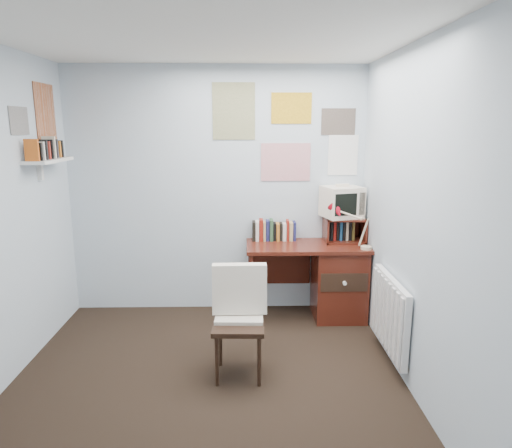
{
  "coord_description": "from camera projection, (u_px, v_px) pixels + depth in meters",
  "views": [
    {
      "loc": [
        0.3,
        -2.88,
        1.92
      ],
      "look_at": [
        0.38,
        0.95,
        1.08
      ],
      "focal_mm": 32.0,
      "sensor_mm": 36.0,
      "label": 1
    }
  ],
  "objects": [
    {
      "name": "right_wall",
      "position": [
        430.0,
        229.0,
        2.98
      ],
      "size": [
        0.02,
        3.5,
        2.5
      ],
      "primitive_type": "cube",
      "color": "silver",
      "rests_on": "ground"
    },
    {
      "name": "crt_tv",
      "position": [
        342.0,
        200.0,
        4.57
      ],
      "size": [
        0.43,
        0.41,
        0.34
      ],
      "primitive_type": "cube",
      "rotation": [
        0.0,
        0.0,
        0.29
      ],
      "color": "beige",
      "rests_on": "tv_riser"
    },
    {
      "name": "desk_chair",
      "position": [
        239.0,
        325.0,
        3.49
      ],
      "size": [
        0.44,
        0.42,
        0.83
      ],
      "primitive_type": "cube",
      "rotation": [
        0.0,
        0.0,
        -0.04
      ],
      "color": "black",
      "rests_on": "ground"
    },
    {
      "name": "tv_riser",
      "position": [
        344.0,
        229.0,
        4.61
      ],
      "size": [
        0.4,
        0.3,
        0.25
      ],
      "primitive_type": "cube",
      "color": "#541D13",
      "rests_on": "desk"
    },
    {
      "name": "radiator",
      "position": [
        390.0,
        314.0,
        3.7
      ],
      "size": [
        0.09,
        0.8,
        0.6
      ],
      "primitive_type": "cube",
      "color": "white",
      "rests_on": "right_wall"
    },
    {
      "name": "ground",
      "position": [
        205.0,
        403.0,
        3.21
      ],
      "size": [
        3.5,
        3.5,
        0.0
      ],
      "primitive_type": "plane",
      "color": "black",
      "rests_on": "ground"
    },
    {
      "name": "desk",
      "position": [
        333.0,
        278.0,
        4.6
      ],
      "size": [
        1.2,
        0.55,
        0.76
      ],
      "color": "#541D13",
      "rests_on": "ground"
    },
    {
      "name": "ceiling",
      "position": [
        195.0,
        24.0,
        2.68
      ],
      "size": [
        3.0,
        3.5,
        0.02
      ],
      "primitive_type": "cube",
      "color": "white",
      "rests_on": "back_wall"
    },
    {
      "name": "desk_lamp",
      "position": [
        367.0,
        230.0,
        4.3
      ],
      "size": [
        0.27,
        0.24,
        0.38
      ],
      "primitive_type": "cube",
      "rotation": [
        0.0,
        0.0,
        -0.02
      ],
      "color": "red",
      "rests_on": "desk"
    },
    {
      "name": "posters_back",
      "position": [
        286.0,
        132.0,
        4.54
      ],
      "size": [
        1.2,
        0.01,
        0.9
      ],
      "primitive_type": "cube",
      "color": "white",
      "rests_on": "back_wall"
    },
    {
      "name": "back_wall",
      "position": [
        217.0,
        192.0,
        4.66
      ],
      "size": [
        3.0,
        0.02,
        2.5
      ],
      "primitive_type": "cube",
      "color": "silver",
      "rests_on": "ground"
    },
    {
      "name": "wall_shelf",
      "position": [
        48.0,
        160.0,
        3.91
      ],
      "size": [
        0.2,
        0.62,
        0.24
      ],
      "primitive_type": "cube",
      "color": "white",
      "rests_on": "left_wall"
    },
    {
      "name": "book_row",
      "position": [
        282.0,
        230.0,
        4.67
      ],
      "size": [
        0.6,
        0.14,
        0.22
      ],
      "primitive_type": "cube",
      "color": "#541D13",
      "rests_on": "desk"
    },
    {
      "name": "posters_left",
      "position": [
        33.0,
        115.0,
        3.83
      ],
      "size": [
        0.01,
        0.7,
        0.6
      ],
      "primitive_type": "cube",
      "color": "white",
      "rests_on": "left_wall"
    }
  ]
}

